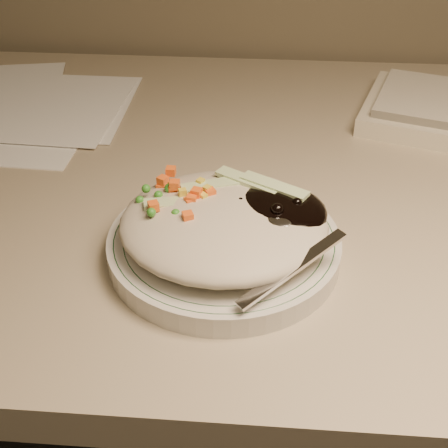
{
  "coord_description": "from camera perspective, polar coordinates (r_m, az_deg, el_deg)",
  "views": [
    {
      "loc": [
        -0.01,
        0.76,
        1.12
      ],
      "look_at": [
        -0.05,
        1.22,
        0.78
      ],
      "focal_mm": 50.0,
      "sensor_mm": 36.0,
      "label": 1
    }
  ],
  "objects": [
    {
      "name": "plate_rim",
      "position": [
        0.59,
        0.0,
        -1.27
      ],
      "size": [
        0.21,
        0.21,
        0.0
      ],
      "color": "#144723",
      "rests_on": "plate"
    },
    {
      "name": "plate",
      "position": [
        0.59,
        0.0,
        -2.04
      ],
      "size": [
        0.22,
        0.22,
        0.02
      ],
      "primitive_type": "cylinder",
      "color": "silver",
      "rests_on": "desk"
    },
    {
      "name": "desk",
      "position": [
        0.85,
        3.95,
        -6.78
      ],
      "size": [
        1.4,
        0.7,
        0.74
      ],
      "color": "gray",
      "rests_on": "ground"
    },
    {
      "name": "meal",
      "position": [
        0.57,
        0.42,
        0.39
      ],
      "size": [
        0.2,
        0.19,
        0.05
      ],
      "color": "#AFA48E",
      "rests_on": "plate"
    }
  ]
}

